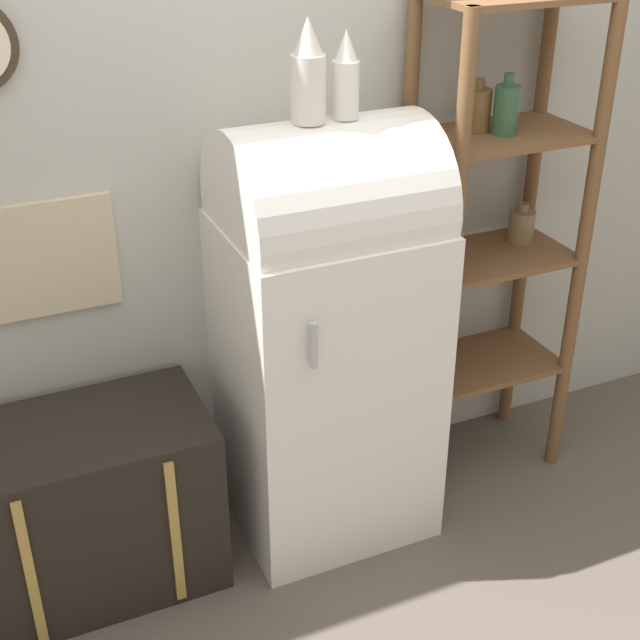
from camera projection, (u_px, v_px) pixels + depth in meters
The scene contains 7 objects.
ground_plane at pixel (357, 557), 3.06m from camera, with size 12.00×12.00×0.00m, color #60564C.
wall_back at pixel (286, 129), 2.88m from camera, with size 7.00×0.09×2.70m.
refrigerator at pixel (326, 331), 2.92m from camera, with size 0.65×0.60×1.46m.
suitcase_trunk at pixel (89, 506), 2.85m from camera, with size 0.79×0.48×0.60m.
shelf_unit at pixel (495, 220), 3.10m from camera, with size 0.58×0.38×1.76m.
vase_left at pixel (308, 74), 2.49m from camera, with size 0.10×0.10×0.29m.
vase_center at pixel (346, 77), 2.54m from camera, with size 0.08×0.08×0.25m.
Camera 1 is at (-1.06, -2.05, 2.18)m, focal length 50.00 mm.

